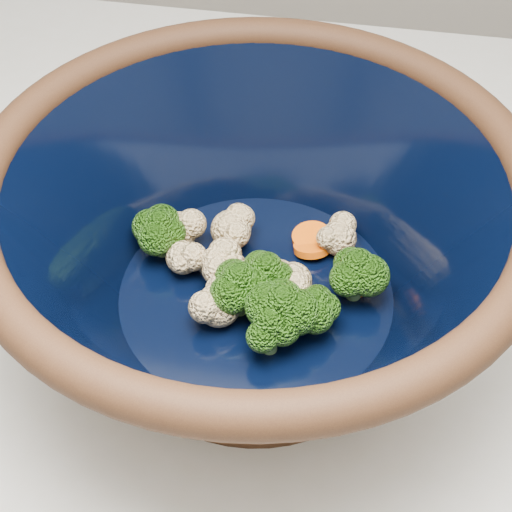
% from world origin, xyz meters
% --- Properties ---
extents(mixing_bowl, '(0.39, 0.39, 0.17)m').
position_xyz_m(mixing_bowl, '(-0.12, 0.12, 0.99)').
color(mixing_bowl, black).
rests_on(mixing_bowl, counter).
extents(vegetable_pile, '(0.20, 0.15, 0.05)m').
position_xyz_m(vegetable_pile, '(-0.11, 0.12, 0.96)').
color(vegetable_pile, '#608442').
rests_on(vegetable_pile, mixing_bowl).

